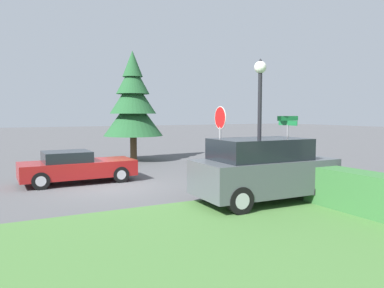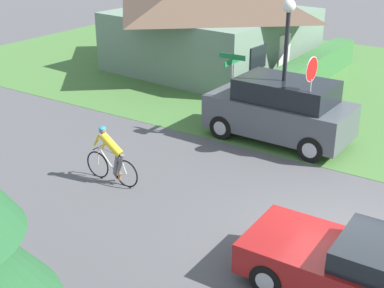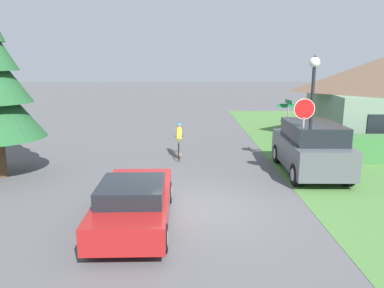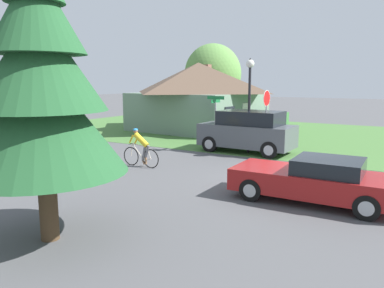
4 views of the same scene
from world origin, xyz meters
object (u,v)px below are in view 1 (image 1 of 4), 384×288
at_px(sedan_left_lane, 76,167).
at_px(street_name_sign, 287,140).
at_px(conifer_tall_near, 133,103).
at_px(cyclist, 237,158).
at_px(stop_sign, 220,135).
at_px(parked_suv_right, 263,170).
at_px(street_lamp, 260,102).

height_order(sedan_left_lane, street_name_sign, street_name_sign).
distance_m(sedan_left_lane, conifer_tall_near, 7.54).
distance_m(sedan_left_lane, cyclist, 7.13).
bearing_deg(sedan_left_lane, stop_sign, -58.36).
distance_m(sedan_left_lane, parked_suv_right, 7.65).
bearing_deg(conifer_tall_near, stop_sign, -4.58).
bearing_deg(cyclist, conifer_tall_near, 112.71).
relative_size(street_lamp, conifer_tall_near, 0.70).
height_order(sedan_left_lane, cyclist, cyclist).
relative_size(stop_sign, street_name_sign, 1.11).
relative_size(stop_sign, street_lamp, 0.67).
xyz_separation_m(cyclist, conifer_tall_near, (-6.59, -2.75, 2.65)).
relative_size(sedan_left_lane, cyclist, 2.52).
xyz_separation_m(stop_sign, conifer_tall_near, (-10.95, 0.88, 1.27)).
relative_size(stop_sign, conifer_tall_near, 0.47).
bearing_deg(stop_sign, street_lamp, -115.68).
xyz_separation_m(parked_suv_right, street_name_sign, (-0.55, 1.46, 0.86)).
distance_m(street_lamp, street_name_sign, 2.05).
distance_m(parked_suv_right, stop_sign, 1.75).
height_order(parked_suv_right, conifer_tall_near, conifer_tall_near).
bearing_deg(sedan_left_lane, parked_suv_right, -53.88).
relative_size(cyclist, street_lamp, 0.40).
distance_m(sedan_left_lane, street_lamp, 7.91).
distance_m(stop_sign, street_name_sign, 2.63).
relative_size(sedan_left_lane, parked_suv_right, 0.99).
bearing_deg(cyclist, sedan_left_lane, 171.61).
height_order(parked_suv_right, stop_sign, stop_sign).
xyz_separation_m(stop_sign, street_name_sign, (0.16, 2.62, -0.25)).
bearing_deg(parked_suv_right, sedan_left_lane, 128.23).
distance_m(stop_sign, conifer_tall_near, 11.06).
height_order(stop_sign, street_lamp, street_lamp).
bearing_deg(stop_sign, street_name_sign, -89.63).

